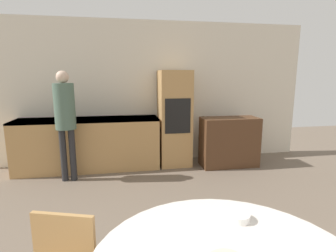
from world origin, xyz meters
name	(u,v)px	position (x,y,z in m)	size (l,w,h in m)	color
wall_back	(146,93)	(0.00, 5.54, 1.30)	(6.18, 0.05, 2.60)	silver
kitchen_counter	(89,143)	(-1.04, 5.19, 0.46)	(2.40, 0.60, 0.89)	tan
oven_unit	(174,118)	(0.48, 5.20, 0.85)	(0.55, 0.59, 1.71)	tan
sideboard	(229,142)	(1.43, 4.93, 0.44)	(1.01, 0.45, 0.88)	#51331E
person_standing	(65,114)	(-1.30, 4.70, 1.06)	(0.30, 0.30, 1.69)	#262628
bowl_centre	(238,217)	(0.20, 1.95, 0.78)	(0.14, 0.14, 0.04)	white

